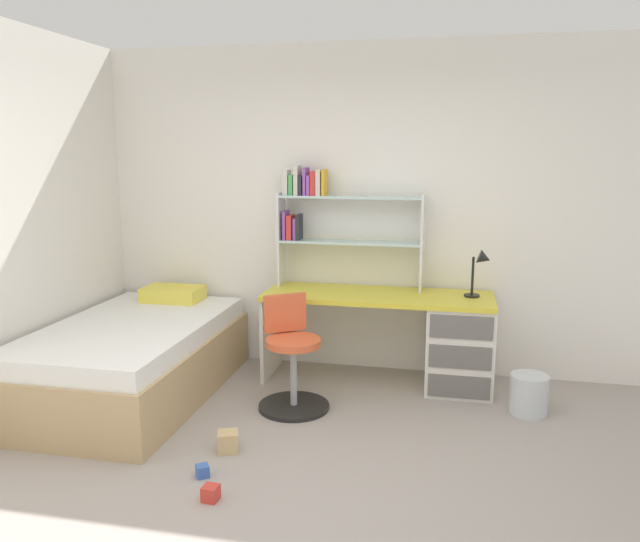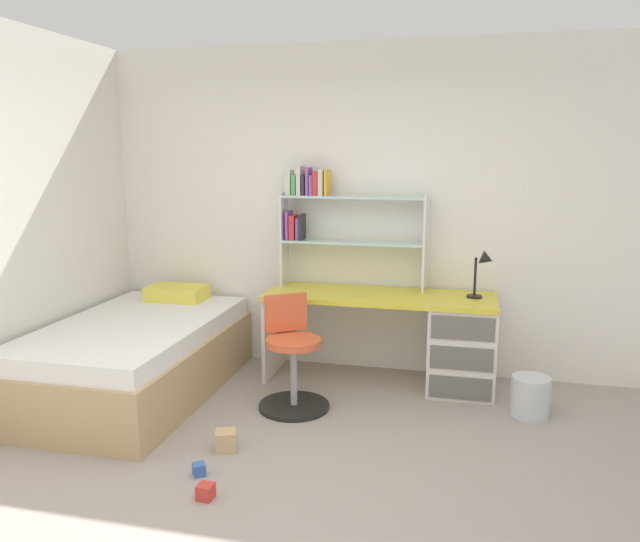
{
  "view_description": "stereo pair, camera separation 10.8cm",
  "coord_description": "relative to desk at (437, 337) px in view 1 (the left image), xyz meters",
  "views": [
    {
      "loc": [
        0.73,
        -2.87,
        1.85
      ],
      "look_at": [
        -0.15,
        1.25,
        1.03
      ],
      "focal_mm": 34.55,
      "sensor_mm": 36.0,
      "label": 1
    },
    {
      "loc": [
        0.83,
        -2.84,
        1.85
      ],
      "look_at": [
        -0.15,
        1.25,
        1.03
      ],
      "focal_mm": 34.55,
      "sensor_mm": 36.0,
      "label": 2
    }
  ],
  "objects": [
    {
      "name": "ground_plane",
      "position": [
        -0.66,
        -1.92,
        -0.42
      ],
      "size": [
        5.46,
        5.5,
        0.02
      ],
      "primitive_type": "cube",
      "color": "#9E938C"
    },
    {
      "name": "room_shell",
      "position": [
        -1.79,
        -0.78,
        0.96
      ],
      "size": [
        5.46,
        5.5,
        2.73
      ],
      "color": "white",
      "rests_on": "ground_plane"
    },
    {
      "name": "desk",
      "position": [
        0.0,
        0.0,
        0.0
      ],
      "size": [
        1.82,
        0.62,
        0.73
      ],
      "color": "gold",
      "rests_on": "ground_plane"
    },
    {
      "name": "bookshelf_hutch",
      "position": [
        -0.91,
        0.19,
        0.94
      ],
      "size": [
        1.2,
        0.22,
        1.0
      ],
      "color": "silver",
      "rests_on": "desk"
    },
    {
      "name": "desk_lamp",
      "position": [
        0.31,
        0.02,
        0.58
      ],
      "size": [
        0.2,
        0.17,
        0.38
      ],
      "color": "black",
      "rests_on": "desk"
    },
    {
      "name": "swivel_chair",
      "position": [
        -1.02,
        -0.65,
        -0.08
      ],
      "size": [
        0.52,
        0.52,
        0.82
      ],
      "color": "black",
      "rests_on": "ground_plane"
    },
    {
      "name": "bed_platform",
      "position": [
        -2.28,
        -0.67,
        -0.12
      ],
      "size": [
        1.18,
        1.99,
        0.69
      ],
      "color": "tan",
      "rests_on": "ground_plane"
    },
    {
      "name": "waste_bin",
      "position": [
        0.67,
        -0.41,
        -0.27
      ],
      "size": [
        0.27,
        0.27,
        0.29
      ],
      "primitive_type": "cylinder",
      "color": "silver",
      "rests_on": "ground_plane"
    },
    {
      "name": "toy_block_natural_0",
      "position": [
        -1.24,
        -1.4,
        -0.35
      ],
      "size": [
        0.16,
        0.16,
        0.13
      ],
      "primitive_type": "cube",
      "rotation": [
        0.0,
        0.0,
        0.35
      ],
      "color": "tan",
      "rests_on": "ground_plane"
    },
    {
      "name": "toy_block_blue_1",
      "position": [
        -1.28,
        -1.73,
        -0.37
      ],
      "size": [
        0.1,
        0.1,
        0.07
      ],
      "primitive_type": "cube",
      "rotation": [
        0.0,
        0.0,
        0.6
      ],
      "color": "#3860B7",
      "rests_on": "ground_plane"
    },
    {
      "name": "toy_block_red_2",
      "position": [
        -1.14,
        -1.95,
        -0.37
      ],
      "size": [
        0.09,
        0.09,
        0.08
      ],
      "primitive_type": "cube",
      "rotation": [
        0.0,
        0.0,
        3.07
      ],
      "color": "red",
      "rests_on": "ground_plane"
    }
  ]
}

